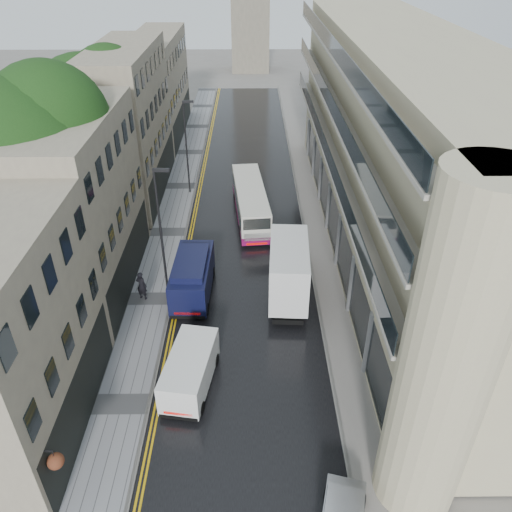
{
  "coord_description": "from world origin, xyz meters",
  "views": [
    {
      "loc": [
        0.46,
        -5.53,
        19.23
      ],
      "look_at": [
        0.72,
        18.0,
        4.01
      ],
      "focal_mm": 35.0,
      "sensor_mm": 36.0,
      "label": 1
    }
  ],
  "objects_px": {
    "white_van": "(163,394)",
    "lamp_post_near": "(161,235)",
    "tree_far": "(90,130)",
    "navy_van": "(171,294)",
    "cream_bus": "(240,219)",
    "white_lorry": "(271,284)",
    "lamp_post_far": "(187,149)",
    "tree_near": "(21,194)",
    "pedestrian": "(142,286)"
  },
  "relations": [
    {
      "from": "white_van",
      "to": "lamp_post_near",
      "type": "relative_size",
      "value": 0.55
    },
    {
      "from": "tree_far",
      "to": "white_van",
      "type": "relative_size",
      "value": 2.72
    },
    {
      "from": "white_van",
      "to": "navy_van",
      "type": "height_order",
      "value": "navy_van"
    },
    {
      "from": "cream_bus",
      "to": "tree_far",
      "type": "bearing_deg",
      "value": 148.53
    },
    {
      "from": "white_lorry",
      "to": "lamp_post_far",
      "type": "height_order",
      "value": "lamp_post_far"
    },
    {
      "from": "navy_van",
      "to": "tree_far",
      "type": "bearing_deg",
      "value": 119.61
    },
    {
      "from": "tree_near",
      "to": "white_van",
      "type": "height_order",
      "value": "tree_near"
    },
    {
      "from": "tree_near",
      "to": "cream_bus",
      "type": "relative_size",
      "value": 1.45
    },
    {
      "from": "pedestrian",
      "to": "lamp_post_near",
      "type": "distance_m",
      "value": 3.58
    },
    {
      "from": "white_lorry",
      "to": "lamp_post_far",
      "type": "bearing_deg",
      "value": 115.07
    },
    {
      "from": "cream_bus",
      "to": "white_lorry",
      "type": "xyz_separation_m",
      "value": [
        1.94,
        -9.14,
        0.66
      ]
    },
    {
      "from": "pedestrian",
      "to": "white_van",
      "type": "bearing_deg",
      "value": 127.28
    },
    {
      "from": "lamp_post_near",
      "to": "lamp_post_far",
      "type": "relative_size",
      "value": 1.05
    },
    {
      "from": "navy_van",
      "to": "cream_bus",
      "type": "bearing_deg",
      "value": 68.83
    },
    {
      "from": "cream_bus",
      "to": "pedestrian",
      "type": "xyz_separation_m",
      "value": [
        -5.96,
        -7.97,
        -0.24
      ]
    },
    {
      "from": "white_van",
      "to": "cream_bus",
      "type": "bearing_deg",
      "value": 87.57
    },
    {
      "from": "white_van",
      "to": "navy_van",
      "type": "xyz_separation_m",
      "value": [
        -0.53,
        7.27,
        0.37
      ]
    },
    {
      "from": "tree_near",
      "to": "white_van",
      "type": "xyz_separation_m",
      "value": [
        8.73,
        -9.32,
        -5.89
      ]
    },
    {
      "from": "cream_bus",
      "to": "navy_van",
      "type": "bearing_deg",
      "value": -118.59
    },
    {
      "from": "tree_far",
      "to": "navy_van",
      "type": "relative_size",
      "value": 2.25
    },
    {
      "from": "tree_far",
      "to": "cream_bus",
      "type": "xyz_separation_m",
      "value": [
        11.85,
        -5.77,
        -4.9
      ]
    },
    {
      "from": "navy_van",
      "to": "white_van",
      "type": "bearing_deg",
      "value": -83.88
    },
    {
      "from": "white_lorry",
      "to": "tree_far",
      "type": "bearing_deg",
      "value": 136.13
    },
    {
      "from": "white_lorry",
      "to": "pedestrian",
      "type": "bearing_deg",
      "value": 174.94
    },
    {
      "from": "cream_bus",
      "to": "lamp_post_far",
      "type": "height_order",
      "value": "lamp_post_far"
    },
    {
      "from": "tree_far",
      "to": "white_van",
      "type": "height_order",
      "value": "tree_far"
    },
    {
      "from": "tree_near",
      "to": "cream_bus",
      "type": "xyz_separation_m",
      "value": [
        12.15,
        7.23,
        -5.62
      ]
    },
    {
      "from": "tree_near",
      "to": "pedestrian",
      "type": "xyz_separation_m",
      "value": [
        6.19,
        -0.74,
        -5.86
      ]
    },
    {
      "from": "tree_far",
      "to": "pedestrian",
      "type": "distance_m",
      "value": 15.81
    },
    {
      "from": "lamp_post_near",
      "to": "white_van",
      "type": "bearing_deg",
      "value": -80.31
    },
    {
      "from": "tree_far",
      "to": "lamp_post_near",
      "type": "distance_m",
      "value": 15.19
    },
    {
      "from": "cream_bus",
      "to": "white_van",
      "type": "height_order",
      "value": "cream_bus"
    },
    {
      "from": "lamp_post_near",
      "to": "lamp_post_far",
      "type": "xyz_separation_m",
      "value": [
        -0.08,
        14.62,
        -0.21
      ]
    },
    {
      "from": "tree_near",
      "to": "pedestrian",
      "type": "bearing_deg",
      "value": -6.82
    },
    {
      "from": "cream_bus",
      "to": "white_lorry",
      "type": "distance_m",
      "value": 9.36
    },
    {
      "from": "tree_far",
      "to": "cream_bus",
      "type": "height_order",
      "value": "tree_far"
    },
    {
      "from": "cream_bus",
      "to": "lamp_post_far",
      "type": "xyz_separation_m",
      "value": [
        -4.58,
        7.24,
        2.76
      ]
    },
    {
      "from": "white_van",
      "to": "lamp_post_far",
      "type": "bearing_deg",
      "value": 102.05
    },
    {
      "from": "navy_van",
      "to": "pedestrian",
      "type": "distance_m",
      "value": 2.42
    },
    {
      "from": "lamp_post_far",
      "to": "pedestrian",
      "type": "bearing_deg",
      "value": -101.92
    },
    {
      "from": "tree_far",
      "to": "lamp_post_far",
      "type": "xyz_separation_m",
      "value": [
        7.27,
        1.47,
        -2.14
      ]
    },
    {
      "from": "white_lorry",
      "to": "lamp_post_far",
      "type": "relative_size",
      "value": 0.94
    },
    {
      "from": "tree_near",
      "to": "navy_van",
      "type": "distance_m",
      "value": 10.09
    },
    {
      "from": "white_van",
      "to": "lamp_post_near",
      "type": "height_order",
      "value": "lamp_post_near"
    },
    {
      "from": "white_van",
      "to": "lamp_post_near",
      "type": "xyz_separation_m",
      "value": [
        -1.09,
        9.16,
        3.25
      ]
    },
    {
      "from": "white_van",
      "to": "navy_van",
      "type": "distance_m",
      "value": 7.3
    },
    {
      "from": "cream_bus",
      "to": "navy_van",
      "type": "relative_size",
      "value": 1.74
    },
    {
      "from": "tree_near",
      "to": "lamp_post_far",
      "type": "bearing_deg",
      "value": 62.39
    },
    {
      "from": "white_van",
      "to": "tree_near",
      "type": "bearing_deg",
      "value": 142.4
    },
    {
      "from": "tree_near",
      "to": "tree_far",
      "type": "bearing_deg",
      "value": 88.68
    }
  ]
}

